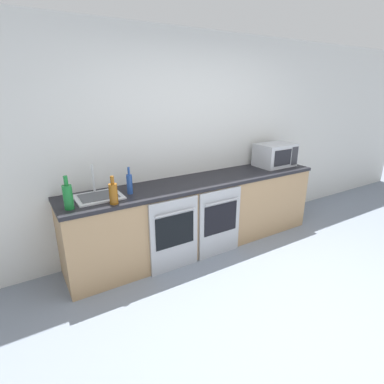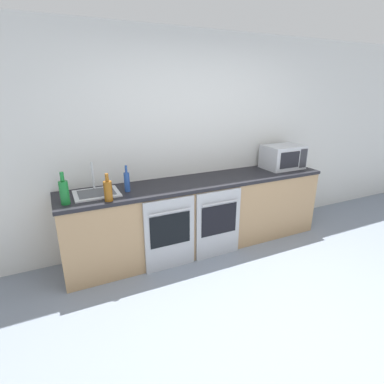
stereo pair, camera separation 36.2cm
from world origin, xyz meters
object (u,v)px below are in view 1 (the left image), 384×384
object	(u,v)px
oven_left	(174,235)
microwave	(275,155)
bottle_amber	(113,193)
oven_right	(220,223)
sink	(98,196)
bottle_blue	(130,183)
bottle_green	(68,196)

from	to	relation	value
oven_left	microwave	size ratio (longest dim) A/B	1.58
microwave	bottle_amber	size ratio (longest dim) A/B	1.90
oven_right	bottle_amber	size ratio (longest dim) A/B	3.01
bottle_amber	sink	xyz separation A→B (m)	(-0.08, 0.26, -0.09)
oven_left	bottle_amber	distance (m)	0.83
oven_right	bottle_blue	distance (m)	1.17
oven_left	microwave	xyz separation A→B (m)	(1.84, 0.36, 0.62)
oven_right	bottle_blue	size ratio (longest dim) A/B	2.90
microwave	bottle_green	xyz separation A→B (m)	(-2.83, -0.18, -0.03)
bottle_amber	bottle_blue	bearing A→B (deg)	40.34
oven_right	bottle_green	xyz separation A→B (m)	(-1.61, 0.18, 0.59)
microwave	sink	size ratio (longest dim) A/B	1.15
bottle_amber	bottle_green	xyz separation A→B (m)	(-0.39, 0.09, 0.02)
bottle_blue	oven_left	bearing A→B (deg)	-38.88
oven_left	oven_right	size ratio (longest dim) A/B	1.00
microwave	oven_left	bearing A→B (deg)	-168.87
bottle_green	bottle_blue	size ratio (longest dim) A/B	1.10
microwave	bottle_blue	xyz separation A→B (m)	(-2.20, -0.07, -0.05)
oven_left	sink	distance (m)	0.91
bottle_amber	bottle_blue	xyz separation A→B (m)	(0.24, 0.20, 0.00)
bottle_green	sink	size ratio (longest dim) A/B	0.69
oven_left	oven_right	xyz separation A→B (m)	(0.62, 0.00, 0.00)
oven_right	microwave	world-z (taller)	microwave
oven_right	bottle_amber	world-z (taller)	bottle_amber
microwave	bottle_green	size ratio (longest dim) A/B	1.66
microwave	bottle_blue	size ratio (longest dim) A/B	1.83
oven_left	bottle_blue	bearing A→B (deg)	141.12
oven_left	oven_right	distance (m)	0.62
oven_right	microwave	bearing A→B (deg)	16.48
oven_right	bottle_blue	world-z (taller)	bottle_blue
bottle_amber	sink	bearing A→B (deg)	107.25
microwave	bottle_amber	distance (m)	2.45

